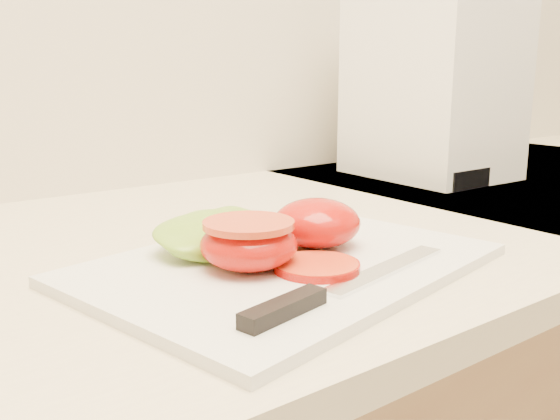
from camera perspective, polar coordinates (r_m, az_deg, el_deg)
stove at (r=1.35m, az=21.74°, el=-16.99°), size 0.76×0.66×0.93m
cutting_board at (r=0.58m, az=0.60°, el=-4.98°), size 0.41×0.33×0.01m
tomato_half_dome at (r=0.62m, az=3.38°, el=-1.17°), size 0.09×0.09×0.05m
tomato_half_cut at (r=0.55m, az=-2.87°, el=-2.99°), size 0.09×0.09×0.04m
tomato_slice_0 at (r=0.55m, az=3.36°, el=-5.16°), size 0.07×0.07×0.01m
tomato_slice_1 at (r=0.56m, az=3.85°, el=-4.99°), size 0.06×0.06×0.01m
lettuce_leaf_0 at (r=0.62m, az=-5.69°, el=-2.18°), size 0.17×0.14×0.03m
lettuce_leaf_1 at (r=0.65m, az=-3.04°, el=-1.38°), size 0.13×0.15×0.03m
knife at (r=0.49m, az=4.49°, el=-7.38°), size 0.26×0.07×0.01m
appliance at (r=1.10m, az=13.74°, el=10.85°), size 0.21×0.26×0.30m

